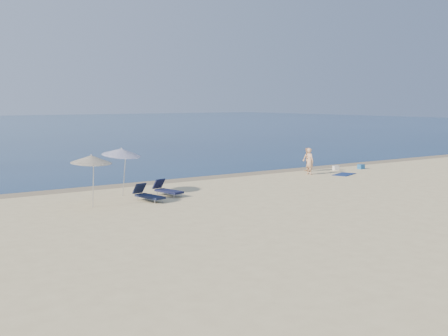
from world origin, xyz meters
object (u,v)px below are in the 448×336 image
object	(u,v)px
person_right	(308,160)
person_left	(310,161)
blue_cooler	(361,167)
umbrella_near	(121,152)

from	to	relation	value
person_right	person_left	bearing A→B (deg)	-25.46
person_right	blue_cooler	distance (m)	4.22
person_left	umbrella_near	xyz separation A→B (m)	(-13.23, -0.62, 1.32)
blue_cooler	person_right	bearing A→B (deg)	161.96
person_right	umbrella_near	size ratio (longest dim) A/B	0.63
person_right	blue_cooler	size ratio (longest dim) A/B	3.52
umbrella_near	person_right	bearing A→B (deg)	-12.63
person_right	umbrella_near	xyz separation A→B (m)	(-14.15, -1.79, 1.38)
blue_cooler	umbrella_near	distance (m)	18.32
blue_cooler	person_left	bearing A→B (deg)	177.97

